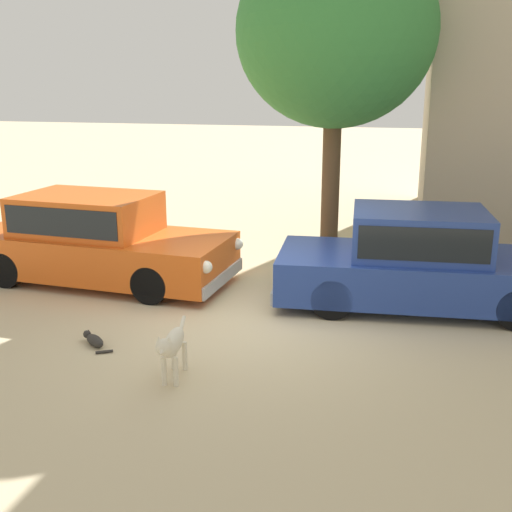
# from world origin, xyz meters

# --- Properties ---
(ground_plane) EXTENTS (80.00, 80.00, 0.00)m
(ground_plane) POSITION_xyz_m (0.00, 0.00, 0.00)
(ground_plane) COLOR #CCB78E
(parked_sedan_nearest) EXTENTS (4.73, 2.10, 1.51)m
(parked_sedan_nearest) POSITION_xyz_m (-3.04, 1.14, 0.75)
(parked_sedan_nearest) COLOR #D15619
(parked_sedan_nearest) RESTS_ON ground_plane
(parked_sedan_second) EXTENTS (4.56, 2.12, 1.51)m
(parked_sedan_second) POSITION_xyz_m (2.38, 1.18, 0.74)
(parked_sedan_second) COLOR navy
(parked_sedan_second) RESTS_ON ground_plane
(stray_dog_spotted) EXTENTS (0.27, 1.08, 0.69)m
(stray_dog_spotted) POSITION_xyz_m (-0.37, -2.12, 0.44)
(stray_dog_spotted) COLOR beige
(stray_dog_spotted) RESTS_ON ground_plane
(stray_cat) EXTENTS (0.56, 0.43, 0.16)m
(stray_cat) POSITION_xyz_m (-1.75, -1.45, 0.08)
(stray_cat) COLOR #2D2B28
(stray_cat) RESTS_ON ground_plane
(acacia_tree_left) EXTENTS (3.58, 3.23, 5.93)m
(acacia_tree_left) POSITION_xyz_m (0.71, 3.38, 4.20)
(acacia_tree_left) COLOR brown
(acacia_tree_left) RESTS_ON ground_plane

